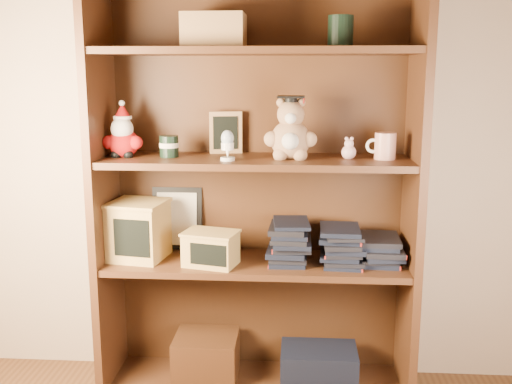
# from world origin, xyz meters

# --- Properties ---
(bookcase) EXTENTS (1.20, 0.35, 1.60)m
(bookcase) POSITION_xyz_m (-0.02, 1.36, 0.78)
(bookcase) COLOR #472714
(bookcase) RESTS_ON ground
(shelf_lower) EXTENTS (1.14, 0.33, 0.02)m
(shelf_lower) POSITION_xyz_m (-0.01, 1.30, 0.54)
(shelf_lower) COLOR #472714
(shelf_lower) RESTS_ON ground
(shelf_upper) EXTENTS (1.14, 0.33, 0.02)m
(shelf_upper) POSITION_xyz_m (-0.01, 1.30, 0.94)
(shelf_upper) COLOR #472714
(shelf_upper) RESTS_ON ground
(santa_plush) EXTENTS (0.15, 0.11, 0.22)m
(santa_plush) POSITION_xyz_m (-0.51, 1.30, 1.03)
(santa_plush) COLOR #A50F0F
(santa_plush) RESTS_ON shelf_upper
(teachers_tin) EXTENTS (0.07, 0.07, 0.08)m
(teachers_tin) POSITION_xyz_m (-0.34, 1.30, 0.99)
(teachers_tin) COLOR black
(teachers_tin) RESTS_ON shelf_upper
(chalkboard_plaque) EXTENTS (0.13, 0.08, 0.16)m
(chalkboard_plaque) POSITION_xyz_m (-0.14, 1.42, 1.03)
(chalkboard_plaque) COLOR #9E7547
(chalkboard_plaque) RESTS_ON shelf_upper
(egg_cup) EXTENTS (0.05, 0.05, 0.11)m
(egg_cup) POSITION_xyz_m (-0.11, 1.23, 1.01)
(egg_cup) COLOR white
(egg_cup) RESTS_ON shelf_upper
(grad_teddy_bear) EXTENTS (0.19, 0.17, 0.24)m
(grad_teddy_bear) POSITION_xyz_m (0.11, 1.30, 1.04)
(grad_teddy_bear) COLOR #A97F59
(grad_teddy_bear) RESTS_ON shelf_upper
(pink_figurine) EXTENTS (0.05, 0.05, 0.08)m
(pink_figurine) POSITION_xyz_m (0.33, 1.30, 0.98)
(pink_figurine) COLOR beige
(pink_figurine) RESTS_ON shelf_upper
(teacher_mug) EXTENTS (0.11, 0.08, 0.10)m
(teacher_mug) POSITION_xyz_m (0.46, 1.30, 1.00)
(teacher_mug) COLOR silver
(teacher_mug) RESTS_ON shelf_upper
(certificate_frame) EXTENTS (0.20, 0.05, 0.25)m
(certificate_frame) POSITION_xyz_m (-0.35, 1.44, 0.68)
(certificate_frame) COLOR black
(certificate_frame) RESTS_ON shelf_lower
(treats_box) EXTENTS (0.24, 0.24, 0.23)m
(treats_box) POSITION_xyz_m (-0.47, 1.30, 0.66)
(treats_box) COLOR tan
(treats_box) RESTS_ON shelf_lower
(pencils_box) EXTENTS (0.23, 0.18, 0.13)m
(pencils_box) POSITION_xyz_m (-0.18, 1.24, 0.62)
(pencils_box) COLOR tan
(pencils_box) RESTS_ON shelf_lower
(book_stack_left) EXTENTS (0.14, 0.20, 0.14)m
(book_stack_left) POSITION_xyz_m (0.12, 1.30, 0.62)
(book_stack_left) COLOR black
(book_stack_left) RESTS_ON shelf_lower
(book_stack_mid) EXTENTS (0.14, 0.20, 0.14)m
(book_stack_mid) POSITION_xyz_m (0.32, 1.30, 0.62)
(book_stack_mid) COLOR black
(book_stack_mid) RESTS_ON shelf_lower
(book_stack_right) EXTENTS (0.14, 0.20, 0.10)m
(book_stack_right) POSITION_xyz_m (0.46, 1.30, 0.60)
(book_stack_right) COLOR black
(book_stack_right) RESTS_ON shelf_lower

